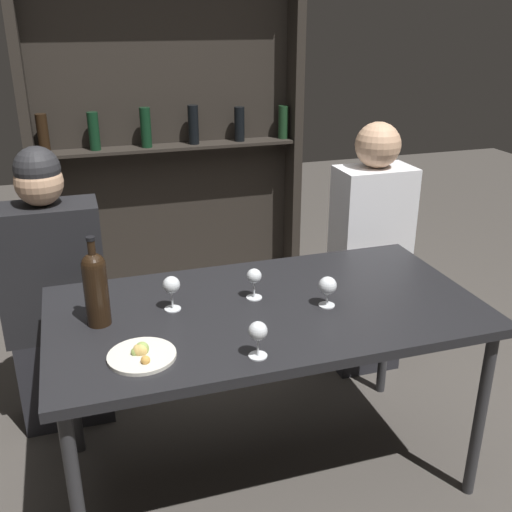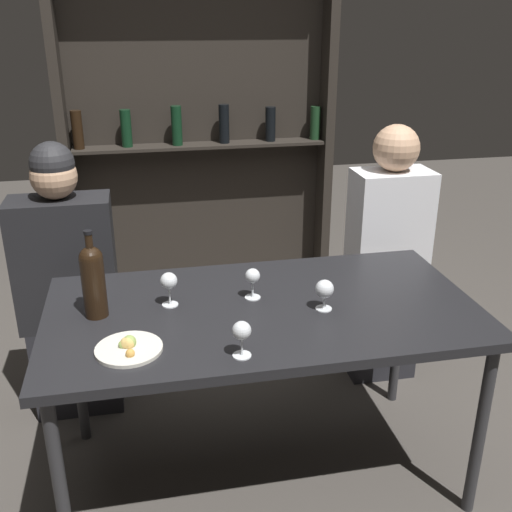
{
  "view_description": "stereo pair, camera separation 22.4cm",
  "coord_description": "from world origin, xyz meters",
  "px_view_note": "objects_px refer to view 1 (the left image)",
  "views": [
    {
      "loc": [
        -0.63,
        -1.86,
        1.76
      ],
      "look_at": [
        0.0,
        0.13,
        0.91
      ],
      "focal_mm": 42.0,
      "sensor_mm": 36.0,
      "label": 1
    },
    {
      "loc": [
        -0.41,
        -1.91,
        1.76
      ],
      "look_at": [
        0.0,
        0.13,
        0.91
      ],
      "focal_mm": 42.0,
      "sensor_mm": 36.0,
      "label": 2
    }
  ],
  "objects_px": {
    "wine_glass_0": "(258,333)",
    "wine_glass_2": "(254,278)",
    "seated_person_left": "(55,300)",
    "wine_glass_3": "(171,286)",
    "wine_bottle": "(96,286)",
    "seated_person_right": "(369,257)",
    "wine_glass_1": "(328,287)",
    "food_plate_0": "(142,354)"
  },
  "relations": [
    {
      "from": "wine_glass_0",
      "to": "wine_glass_2",
      "type": "xyz_separation_m",
      "value": [
        0.11,
        0.4,
        -0.0
      ]
    },
    {
      "from": "seated_person_left",
      "to": "wine_glass_3",
      "type": "bearing_deg",
      "value": -51.58
    },
    {
      "from": "wine_bottle",
      "to": "seated_person_left",
      "type": "distance_m",
      "value": 0.65
    },
    {
      "from": "wine_glass_0",
      "to": "seated_person_left",
      "type": "relative_size",
      "value": 0.1
    },
    {
      "from": "wine_glass_0",
      "to": "seated_person_right",
      "type": "relative_size",
      "value": 0.09
    },
    {
      "from": "wine_glass_1",
      "to": "wine_glass_2",
      "type": "bearing_deg",
      "value": 149.02
    },
    {
      "from": "wine_bottle",
      "to": "seated_person_right",
      "type": "distance_m",
      "value": 1.48
    },
    {
      "from": "wine_glass_0",
      "to": "food_plate_0",
      "type": "relative_size",
      "value": 0.56
    },
    {
      "from": "wine_glass_0",
      "to": "wine_glass_2",
      "type": "relative_size",
      "value": 1.02
    },
    {
      "from": "wine_glass_2",
      "to": "seated_person_left",
      "type": "bearing_deg",
      "value": 143.9
    },
    {
      "from": "wine_glass_3",
      "to": "wine_bottle",
      "type": "bearing_deg",
      "value": -173.67
    },
    {
      "from": "wine_glass_0",
      "to": "seated_person_right",
      "type": "bearing_deg",
      "value": 46.46
    },
    {
      "from": "wine_glass_1",
      "to": "food_plate_0",
      "type": "distance_m",
      "value": 0.71
    },
    {
      "from": "wine_glass_3",
      "to": "wine_glass_0",
      "type": "bearing_deg",
      "value": -63.61
    },
    {
      "from": "wine_bottle",
      "to": "wine_glass_3",
      "type": "bearing_deg",
      "value": 6.33
    },
    {
      "from": "wine_bottle",
      "to": "food_plate_0",
      "type": "height_order",
      "value": "wine_bottle"
    },
    {
      "from": "wine_glass_1",
      "to": "seated_person_right",
      "type": "xyz_separation_m",
      "value": [
        0.54,
        0.68,
        -0.22
      ]
    },
    {
      "from": "wine_glass_0",
      "to": "wine_glass_2",
      "type": "bearing_deg",
      "value": 74.23
    },
    {
      "from": "wine_glass_0",
      "to": "seated_person_right",
      "type": "distance_m",
      "value": 1.3
    },
    {
      "from": "wine_bottle",
      "to": "wine_glass_1",
      "type": "distance_m",
      "value": 0.82
    },
    {
      "from": "wine_glass_2",
      "to": "wine_glass_1",
      "type": "bearing_deg",
      "value": -30.98
    },
    {
      "from": "wine_glass_3",
      "to": "seated_person_right",
      "type": "xyz_separation_m",
      "value": [
        1.08,
        0.53,
        -0.23
      ]
    },
    {
      "from": "food_plate_0",
      "to": "seated_person_left",
      "type": "bearing_deg",
      "value": 108.21
    },
    {
      "from": "wine_bottle",
      "to": "seated_person_left",
      "type": "relative_size",
      "value": 0.25
    },
    {
      "from": "wine_bottle",
      "to": "wine_glass_0",
      "type": "height_order",
      "value": "wine_bottle"
    },
    {
      "from": "wine_glass_3",
      "to": "seated_person_right",
      "type": "relative_size",
      "value": 0.1
    },
    {
      "from": "wine_glass_1",
      "to": "wine_glass_3",
      "type": "relative_size",
      "value": 0.89
    },
    {
      "from": "wine_glass_1",
      "to": "wine_glass_3",
      "type": "height_order",
      "value": "wine_glass_3"
    },
    {
      "from": "wine_glass_1",
      "to": "wine_glass_2",
      "type": "xyz_separation_m",
      "value": [
        -0.24,
        0.14,
        0.01
      ]
    },
    {
      "from": "wine_glass_3",
      "to": "seated_person_right",
      "type": "bearing_deg",
      "value": 26.22
    },
    {
      "from": "wine_glass_0",
      "to": "wine_glass_1",
      "type": "xyz_separation_m",
      "value": [
        0.35,
        0.26,
        -0.01
      ]
    },
    {
      "from": "wine_glass_1",
      "to": "seated_person_right",
      "type": "bearing_deg",
      "value": 51.49
    },
    {
      "from": "seated_person_right",
      "to": "wine_bottle",
      "type": "bearing_deg",
      "value": -157.29
    },
    {
      "from": "wine_glass_0",
      "to": "wine_glass_1",
      "type": "relative_size",
      "value": 1.05
    },
    {
      "from": "wine_bottle",
      "to": "wine_glass_2",
      "type": "distance_m",
      "value": 0.57
    },
    {
      "from": "food_plate_0",
      "to": "wine_glass_1",
      "type": "bearing_deg",
      "value": 12.31
    },
    {
      "from": "wine_glass_3",
      "to": "seated_person_left",
      "type": "height_order",
      "value": "seated_person_left"
    },
    {
      "from": "wine_glass_0",
      "to": "seated_person_left",
      "type": "distance_m",
      "value": 1.14
    },
    {
      "from": "wine_glass_2",
      "to": "seated_person_left",
      "type": "relative_size",
      "value": 0.09
    },
    {
      "from": "wine_glass_1",
      "to": "seated_person_right",
      "type": "distance_m",
      "value": 0.89
    },
    {
      "from": "food_plate_0",
      "to": "seated_person_left",
      "type": "distance_m",
      "value": 0.89
    },
    {
      "from": "seated_person_left",
      "to": "seated_person_right",
      "type": "relative_size",
      "value": 0.99
    }
  ]
}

